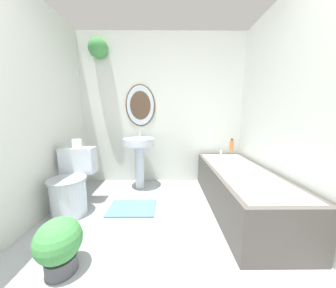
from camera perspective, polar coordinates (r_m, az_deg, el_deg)
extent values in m
cube|color=silver|center=(2.84, -1.87, 11.15)|extent=(2.74, 0.06, 2.40)
ellipsoid|color=#4C3828|center=(2.83, -9.33, 12.74)|extent=(0.48, 0.02, 0.67)
ellipsoid|color=silver|center=(2.82, -9.35, 12.75)|extent=(0.44, 0.01, 0.63)
cylinder|color=#47474C|center=(3.09, -22.65, 28.90)|extent=(0.13, 0.13, 0.07)
sphere|color=#3D8442|center=(3.06, -22.56, 27.76)|extent=(0.29, 0.29, 0.29)
cube|color=silver|center=(2.12, -42.58, 9.12)|extent=(0.06, 2.55, 2.40)
cube|color=silver|center=(2.04, 38.78, 9.61)|extent=(0.06, 2.55, 2.40)
cylinder|color=silver|center=(2.30, -30.53, -15.38)|extent=(0.37, 0.37, 0.41)
cylinder|color=#A0A9B1|center=(2.22, -31.02, -10.28)|extent=(0.40, 0.40, 0.02)
cube|color=silver|center=(2.41, -28.06, -4.83)|extent=(0.41, 0.18, 0.32)
cylinder|color=silver|center=(2.68, -9.63, -7.53)|extent=(0.14, 0.14, 0.68)
cylinder|color=silver|center=(2.59, -9.87, 0.78)|extent=(0.47, 0.47, 0.10)
cylinder|color=silver|center=(2.71, -9.49, 3.33)|extent=(0.02, 0.02, 0.10)
cube|color=#4C4742|center=(2.28, 23.01, -13.96)|extent=(0.68, 1.69, 0.49)
cube|color=silver|center=(2.20, 23.40, -8.60)|extent=(0.58, 1.59, 0.04)
cylinder|color=silver|center=(2.86, 17.49, -2.91)|extent=(0.04, 0.04, 0.08)
cylinder|color=#DB6633|center=(2.81, 20.71, -0.62)|extent=(0.06, 0.06, 0.18)
cylinder|color=black|center=(2.79, 20.84, 1.44)|extent=(0.03, 0.03, 0.02)
cylinder|color=#47474C|center=(1.70, -32.33, -31.03)|extent=(0.21, 0.21, 0.12)
sphere|color=#3D8442|center=(1.58, -33.03, -25.62)|extent=(0.31, 0.31, 0.31)
cube|color=#4C7093|center=(2.24, -12.09, -20.49)|extent=(0.56, 0.38, 0.02)
cylinder|color=white|center=(2.37, -28.46, 0.15)|extent=(0.11, 0.11, 0.10)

